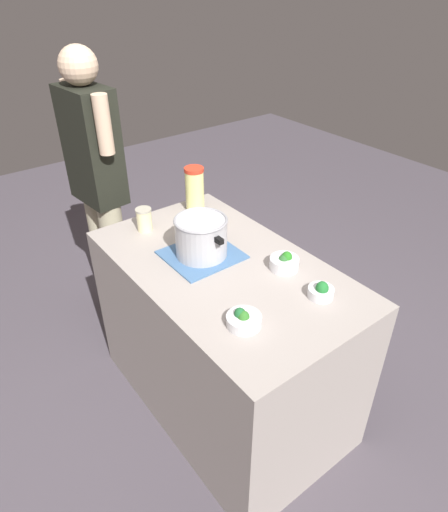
{
  "coord_description": "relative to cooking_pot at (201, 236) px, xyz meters",
  "views": [
    {
      "loc": [
        -1.31,
        1.0,
        2.02
      ],
      "look_at": [
        0.0,
        0.0,
        0.94
      ],
      "focal_mm": 31.23,
      "sensor_mm": 36.0,
      "label": 1
    }
  ],
  "objects": [
    {
      "name": "ground_plane",
      "position": [
        -0.13,
        -0.03,
        -0.99
      ],
      "size": [
        8.0,
        8.0,
        0.0
      ],
      "primitive_type": "plane",
      "color": "#504852"
    },
    {
      "name": "person_cook",
      "position": [
        0.91,
        0.1,
        -0.05
      ],
      "size": [
        0.5,
        0.23,
        1.69
      ],
      "color": "#B1A989",
      "rests_on": "ground_plane"
    },
    {
      "name": "mason_jar",
      "position": [
        0.37,
        0.09,
        -0.04
      ],
      "size": [
        0.08,
        0.08,
        0.12
      ],
      "color": "beige",
      "rests_on": "counter_slab"
    },
    {
      "name": "cooking_pot",
      "position": [
        0.0,
        0.0,
        0.0
      ],
      "size": [
        0.31,
        0.24,
        0.18
      ],
      "color": "#B7B7BC",
      "rests_on": "dish_cloth"
    },
    {
      "name": "counter_slab",
      "position": [
        -0.13,
        -0.03,
        -0.55
      ],
      "size": [
        1.3,
        0.76,
        0.89
      ],
      "primitive_type": "cube",
      "color": "#A29790",
      "rests_on": "ground_plane"
    },
    {
      "name": "broccoli_bowl_back",
      "position": [
        -0.31,
        -0.23,
        -0.07
      ],
      "size": [
        0.13,
        0.13,
        0.08
      ],
      "color": "silver",
      "rests_on": "counter_slab"
    },
    {
      "name": "dish_cloth",
      "position": [
        0.0,
        0.0,
        -0.1
      ],
      "size": [
        0.31,
        0.33,
        0.01
      ],
      "primitive_type": "cube",
      "color": "#456C9B",
      "rests_on": "counter_slab"
    },
    {
      "name": "broccoli_bowl_front",
      "position": [
        -0.48,
        0.15,
        -0.08
      ],
      "size": [
        0.13,
        0.13,
        0.07
      ],
      "color": "silver",
      "rests_on": "counter_slab"
    },
    {
      "name": "lemonade_pitcher",
      "position": [
        0.4,
        -0.24,
        0.02
      ],
      "size": [
        0.1,
        0.1,
        0.24
      ],
      "color": "#F5F38F",
      "rests_on": "counter_slab"
    },
    {
      "name": "broccoli_bowl_center",
      "position": [
        -0.55,
        -0.21,
        -0.07
      ],
      "size": [
        0.11,
        0.11,
        0.08
      ],
      "color": "silver",
      "rests_on": "counter_slab"
    }
  ]
}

